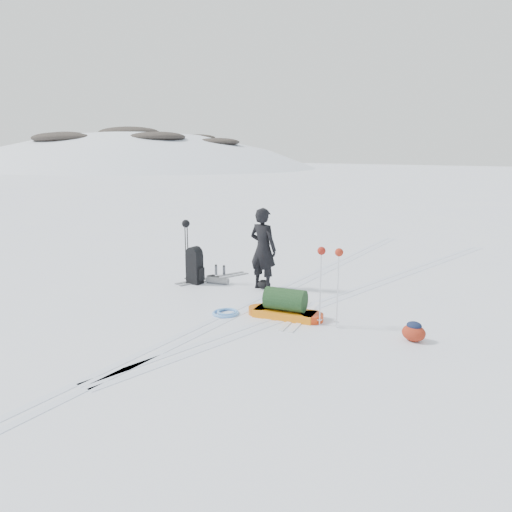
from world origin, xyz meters
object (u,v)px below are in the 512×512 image
object	(u,v)px
skier	(263,249)
expedition_rucksack	(197,267)
pulk_sled	(285,307)
ski_poles_black	(186,231)

from	to	relation	value
skier	expedition_rucksack	world-z (taller)	skier
pulk_sled	skier	bearing A→B (deg)	124.66
expedition_rucksack	ski_poles_black	xyz separation A→B (m)	(-0.26, -0.09, 0.85)
skier	pulk_sled	bearing A→B (deg)	138.30
skier	pulk_sled	size ratio (longest dim) A/B	1.21
pulk_sled	expedition_rucksack	bearing A→B (deg)	151.71
expedition_rucksack	ski_poles_black	world-z (taller)	ski_poles_black
skier	ski_poles_black	world-z (taller)	skier
pulk_sled	expedition_rucksack	size ratio (longest dim) A/B	1.69
skier	ski_poles_black	bearing A→B (deg)	20.33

